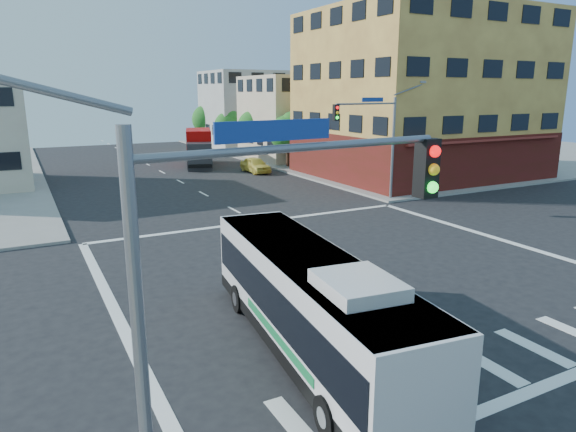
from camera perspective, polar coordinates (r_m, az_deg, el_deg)
ground at (r=21.86m, az=7.00°, el=-6.12°), size 120.00×120.00×0.00m
sidewalk_ne at (r=70.25m, az=14.30°, el=7.29°), size 50.00×50.00×0.15m
corner_building_ne at (r=47.57m, az=14.49°, el=11.47°), size 18.10×15.44×14.00m
building_east_near at (r=58.48m, az=1.76°, el=10.86°), size 12.06×10.06×9.00m
building_east_far at (r=70.96m, az=-3.95°, el=11.73°), size 12.06×10.06×10.00m
signal_mast_ne at (r=34.60m, az=9.62°, el=9.53°), size 7.91×1.13×8.07m
signal_mast_sw at (r=7.18m, az=-3.22°, el=-5.70°), size 7.91×1.01×8.07m
street_tree_a at (r=50.80m, az=0.12°, el=9.40°), size 3.60×3.60×5.53m
street_tree_b at (r=57.96m, az=-3.65°, el=10.06°), size 3.80×3.80×5.79m
street_tree_c at (r=65.34m, az=-6.59°, el=10.15°), size 3.40×3.40×5.29m
street_tree_d at (r=72.81m, az=-8.94°, el=10.76°), size 4.00×4.00×6.03m
transit_bus at (r=14.66m, az=2.40°, el=-9.51°), size 3.59×11.19×3.25m
box_truck at (r=52.95m, az=-9.87°, el=7.38°), size 4.58×8.33×3.60m
parked_car at (r=48.16m, az=-3.65°, el=5.69°), size 1.70×4.17×1.42m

